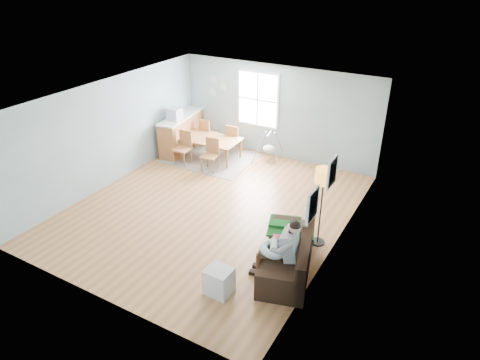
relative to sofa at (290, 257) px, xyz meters
The scene contains 22 objects.
room 3.49m from the sofa, 155.38° to the left, with size 8.40×9.40×3.90m.
window 5.72m from the sofa, 123.96° to the left, with size 1.32×0.08×1.62m.
pictures 1.63m from the sofa, 12.09° to the left, with size 0.05×1.34×0.74m.
wall_plates 6.64m from the sofa, 134.31° to the left, with size 0.67×0.02×0.66m.
sofa is the anchor object (origin of this frame).
green_throw 0.71m from the sofa, 112.66° to the left, with size 0.91×0.79×0.04m, color #145827.
beige_pillow 0.72m from the sofa, 84.35° to the left, with size 0.13×0.47×0.47m, color #C8B398.
father 0.51m from the sofa, 98.19° to the right, with size 0.94×0.50×1.29m.
nursing_pillow 0.52m from the sofa, 118.12° to the right, with size 0.52×0.52×0.14m, color #C7E2F8.
infant 0.57m from the sofa, 122.01° to the right, with size 0.24×0.37×0.14m.
toddler 0.45m from the sofa, 127.52° to the left, with size 0.54×0.34×0.80m.
floor_lamp 1.57m from the sofa, 81.08° to the left, with size 0.35×0.35×1.72m.
storage_cube 1.47m from the sofa, 124.73° to the right, with size 0.46×0.42×0.50m.
rug 5.40m from the sofa, 139.57° to the left, with size 2.54×1.93×0.01m, color gray.
dining_table 5.39m from the sofa, 139.57° to the left, with size 1.77×0.99×0.62m, color olive.
chair_sw 5.38m from the sofa, 147.80° to the left, with size 0.44×0.44×0.97m.
chair_se 4.65m from the sofa, 141.64° to the left, with size 0.47×0.47×0.92m.
chair_nw 6.17m from the sofa, 138.15° to the left, with size 0.47×0.47×0.95m.
chair_ne 5.53m from the sofa, 131.48° to the left, with size 0.45×0.45×0.92m.
counter 6.36m from the sofa, 144.98° to the left, with size 0.82×2.00×1.09m.
monitor 6.18m from the sofa, 147.43° to the left, with size 0.39×0.37×0.35m.
baby_swing 4.95m from the sofa, 120.91° to the left, with size 0.97×0.98×0.83m.
Camera 1 is at (4.88, -7.23, 5.30)m, focal length 32.00 mm.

